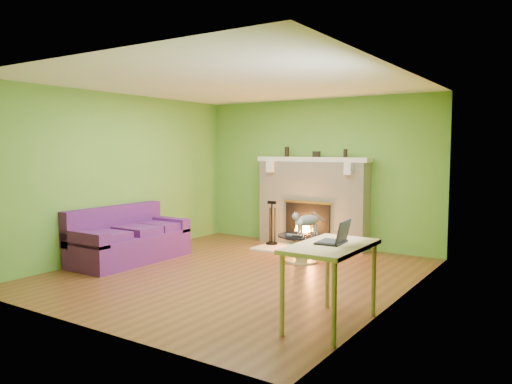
# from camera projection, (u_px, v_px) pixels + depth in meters

# --- Properties ---
(floor) EXTENTS (5.00, 5.00, 0.00)m
(floor) POSITION_uv_depth(u_px,v_px,m) (236.00, 273.00, 6.92)
(floor) COLOR brown
(floor) RESTS_ON ground
(ceiling) EXTENTS (5.00, 5.00, 0.00)m
(ceiling) POSITION_uv_depth(u_px,v_px,m) (235.00, 83.00, 6.69)
(ceiling) COLOR white
(ceiling) RESTS_ON wall_back
(wall_back) EXTENTS (5.00, 0.00, 5.00)m
(wall_back) POSITION_uv_depth(u_px,v_px,m) (317.00, 173.00, 8.89)
(wall_back) COLOR #559430
(wall_back) RESTS_ON floor
(wall_front) EXTENTS (5.00, 0.00, 5.00)m
(wall_front) POSITION_uv_depth(u_px,v_px,m) (82.00, 194.00, 4.72)
(wall_front) COLOR #559430
(wall_front) RESTS_ON floor
(wall_left) EXTENTS (0.00, 5.00, 5.00)m
(wall_left) POSITION_uv_depth(u_px,v_px,m) (122.00, 175.00, 8.03)
(wall_left) COLOR #559430
(wall_left) RESTS_ON floor
(wall_right) EXTENTS (0.00, 5.00, 5.00)m
(wall_right) POSITION_uv_depth(u_px,v_px,m) (399.00, 187.00, 5.58)
(wall_right) COLOR #559430
(wall_right) RESTS_ON floor
(window_frame) EXTENTS (0.00, 1.20, 1.20)m
(window_frame) POSITION_uv_depth(u_px,v_px,m) (370.00, 167.00, 4.81)
(window_frame) COLOR silver
(window_frame) RESTS_ON wall_right
(window_pane) EXTENTS (0.00, 1.06, 1.06)m
(window_pane) POSITION_uv_depth(u_px,v_px,m) (369.00, 167.00, 4.81)
(window_pane) COLOR white
(window_pane) RESTS_ON wall_right
(fireplace) EXTENTS (2.10, 0.46, 1.58)m
(fireplace) POSITION_uv_depth(u_px,v_px,m) (312.00, 203.00, 8.78)
(fireplace) COLOR beige
(fireplace) RESTS_ON floor
(hearth) EXTENTS (1.50, 0.75, 0.03)m
(hearth) POSITION_uv_depth(u_px,v_px,m) (298.00, 250.00, 8.42)
(hearth) COLOR beige
(hearth) RESTS_ON floor
(mantel) EXTENTS (2.10, 0.28, 0.08)m
(mantel) POSITION_uv_depth(u_px,v_px,m) (312.00, 159.00, 8.70)
(mantel) COLOR silver
(mantel) RESTS_ON fireplace
(sofa) EXTENTS (0.87, 1.85, 0.83)m
(sofa) POSITION_uv_depth(u_px,v_px,m) (128.00, 240.00, 7.68)
(sofa) COLOR #511A64
(sofa) RESTS_ON floor
(coffee_table) EXTENTS (0.73, 0.73, 0.41)m
(coffee_table) POSITION_uv_depth(u_px,v_px,m) (302.00, 246.00, 7.63)
(coffee_table) COLOR #D5B672
(coffee_table) RESTS_ON floor
(desk) EXTENTS (0.63, 1.09, 0.80)m
(desk) POSITION_uv_depth(u_px,v_px,m) (331.00, 254.00, 4.84)
(desk) COLOR #D5B672
(desk) RESTS_ON floor
(cat) EXTENTS (0.44, 0.62, 0.37)m
(cat) POSITION_uv_depth(u_px,v_px,m) (308.00, 223.00, 7.60)
(cat) COLOR slate
(cat) RESTS_ON coffee_table
(remote_silver) EXTENTS (0.17, 0.05, 0.02)m
(remote_silver) POSITION_uv_depth(u_px,v_px,m) (292.00, 235.00, 7.57)
(remote_silver) COLOR gray
(remote_silver) RESTS_ON coffee_table
(remote_black) EXTENTS (0.16, 0.06, 0.02)m
(remote_black) POSITION_uv_depth(u_px,v_px,m) (297.00, 236.00, 7.45)
(remote_black) COLOR black
(remote_black) RESTS_ON coffee_table
(laptop) EXTENTS (0.31, 0.34, 0.24)m
(laptop) POSITION_uv_depth(u_px,v_px,m) (331.00, 231.00, 4.87)
(laptop) COLOR black
(laptop) RESTS_ON desk
(fire_tools) EXTENTS (0.21, 0.21, 0.78)m
(fire_tools) POSITION_uv_depth(u_px,v_px,m) (272.00, 223.00, 8.84)
(fire_tools) COLOR black
(fire_tools) RESTS_ON hearth
(mantel_vase_left) EXTENTS (0.08, 0.08, 0.18)m
(mantel_vase_left) POSITION_uv_depth(u_px,v_px,m) (287.00, 152.00, 9.00)
(mantel_vase_left) COLOR black
(mantel_vase_left) RESTS_ON mantel
(mantel_vase_right) EXTENTS (0.07, 0.07, 0.14)m
(mantel_vase_right) POSITION_uv_depth(u_px,v_px,m) (345.00, 153.00, 8.38)
(mantel_vase_right) COLOR black
(mantel_vase_right) RESTS_ON mantel
(mantel_box) EXTENTS (0.12, 0.08, 0.10)m
(mantel_box) POSITION_uv_depth(u_px,v_px,m) (316.00, 154.00, 8.68)
(mantel_box) COLOR black
(mantel_box) RESTS_ON mantel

